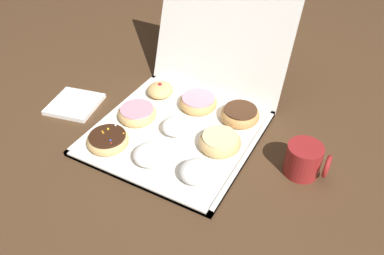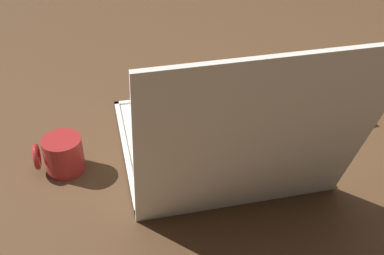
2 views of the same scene
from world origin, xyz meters
name	(u,v)px [view 1 (image 1 of 2)]	position (x,y,z in m)	size (l,w,h in m)	color
ground_plane	(176,135)	(0.00, 0.00, 0.00)	(3.00, 3.00, 0.00)	#4C331E
donut_box	(176,133)	(0.00, 0.00, 0.01)	(0.44, 0.44, 0.01)	white
box_lid_open	(224,24)	(0.00, 0.30, 0.22)	(0.44, 0.46, 0.01)	white
sprinkle_donut_0	(108,140)	(-0.14, -0.14, 0.03)	(0.12, 0.12, 0.04)	#E5B770
powdered_filled_donut_1	(149,154)	(0.00, -0.13, 0.03)	(0.09, 0.09, 0.04)	white
powdered_filled_donut_2	(196,172)	(0.14, -0.13, 0.03)	(0.08, 0.08, 0.05)	white
pink_frosted_donut_3	(138,113)	(-0.13, 0.00, 0.03)	(0.11, 0.11, 0.04)	#E5B770
powdered_filled_donut_4	(177,125)	(0.00, 0.00, 0.03)	(0.08, 0.08, 0.04)	white
glazed_ring_donut_5	(220,141)	(0.14, 0.00, 0.03)	(0.12, 0.12, 0.04)	#E5B770
jelly_filled_donut_6	(160,90)	(-0.14, 0.14, 0.03)	(0.08, 0.08, 0.05)	#E5B770
pink_frosted_donut_7	(200,102)	(0.00, 0.14, 0.03)	(0.12, 0.12, 0.04)	tan
chocolate_frosted_donut_8	(240,114)	(0.14, 0.14, 0.03)	(0.12, 0.12, 0.04)	tan
coffee_mug	(305,159)	(0.36, 0.02, 0.05)	(0.11, 0.09, 0.09)	maroon
napkin_stack	(75,104)	(-0.35, -0.03, 0.01)	(0.14, 0.14, 0.01)	white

